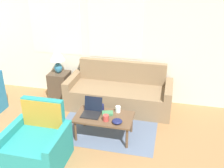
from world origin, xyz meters
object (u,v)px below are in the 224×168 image
laptop (92,111)px  cup_white (106,118)px  couch (119,94)px  book_red (108,113)px  armchair (37,145)px  snack_bowl (117,121)px  cup_navy (118,109)px  table_lamp (57,57)px  coffee_table (104,118)px  cup_yellow (102,107)px

laptop → cup_white: size_ratio=3.13×
couch → cup_white: couch is taller
cup_white → book_red: 0.20m
book_red → armchair: bearing=-133.2°
snack_bowl → cup_navy: bearing=99.8°
snack_bowl → book_red: 0.31m
table_lamp → coffee_table: (1.30, -1.19, -0.57)m
armchair → coffee_table: (0.79, 0.81, 0.07)m
table_lamp → book_red: (1.35, -1.11, -0.51)m
laptop → cup_white: bearing=-28.9°
cup_navy → cup_white: bearing=-113.3°
table_lamp → cup_yellow: size_ratio=5.12×
cup_yellow → book_red: size_ratio=0.51×
cup_yellow → snack_bowl: (0.34, -0.34, -0.02)m
cup_white → snack_bowl: 0.19m
laptop → book_red: laptop is taller
cup_navy → couch: bearing=100.2°
cup_white → cup_navy: bearing=66.7°
snack_bowl → armchair: bearing=-147.6°
table_lamp → cup_navy: size_ratio=5.16×
laptop → book_red: 0.27m
laptop → cup_navy: bearing=20.3°
coffee_table → couch: bearing=88.1°
snack_bowl → book_red: (-0.21, 0.22, -0.01)m
couch → book_red: size_ratio=9.92×
couch → armchair: (-0.82, -1.89, -0.00)m
couch → cup_navy: size_ratio=19.73×
coffee_table → armchair: bearing=-134.2°
coffee_table → laptop: (-0.22, 0.03, 0.10)m
table_lamp → snack_bowl: table_lamp is taller
coffee_table → table_lamp: bearing=137.6°
table_lamp → snack_bowl: size_ratio=3.33×
couch → coffee_table: couch is taller
armchair → snack_bowl: armchair is taller
cup_yellow → snack_bowl: size_ratio=0.65×
laptop → cup_navy: laptop is taller
cup_yellow → cup_white: size_ratio=1.06×
cup_navy → cup_yellow: size_ratio=0.99×
couch → armchair: 2.06m
cup_yellow → cup_white: 0.34m
coffee_table → snack_bowl: snack_bowl is taller
armchair → cup_white: (0.85, 0.69, 0.17)m
cup_navy → cup_white: cup_navy is taller
laptop → cup_yellow: (0.13, 0.15, -0.00)m
armchair → cup_navy: 1.41m
couch → table_lamp: table_lamp is taller
coffee_table → laptop: size_ratio=3.06×
table_lamp → laptop: table_lamp is taller
coffee_table → laptop: laptop is taller
table_lamp → cup_navy: (1.50, -1.00, -0.48)m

